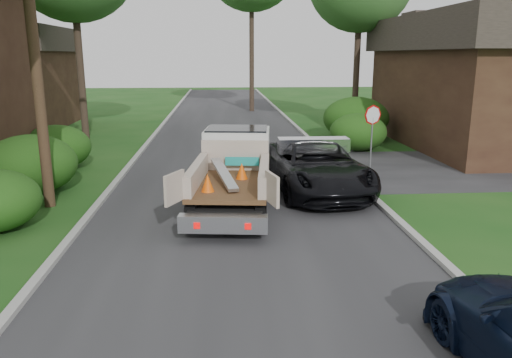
{
  "coord_description": "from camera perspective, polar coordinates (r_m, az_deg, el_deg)",
  "views": [
    {
      "loc": [
        -0.52,
        -9.31,
        4.27
      ],
      "look_at": [
        0.38,
        3.01,
        1.2
      ],
      "focal_mm": 35.0,
      "sensor_mm": 36.0,
      "label": 1
    }
  ],
  "objects": [
    {
      "name": "flatbed_truck",
      "position": [
        14.69,
        -2.45,
        1.62
      ],
      "size": [
        2.88,
        5.73,
        2.09
      ],
      "rotation": [
        0.0,
        0.0,
        -0.11
      ],
      "color": "black",
      "rests_on": "ground"
    },
    {
      "name": "curb_left",
      "position": [
        20.09,
        -14.32,
        1.42
      ],
      "size": [
        0.2,
        90.0,
        0.12
      ],
      "primitive_type": "cube",
      "color": "#9E9E99",
      "rests_on": "ground"
    },
    {
      "name": "stop_sign",
      "position": [
        19.35,
        13.16,
        6.19
      ],
      "size": [
        0.71,
        0.32,
        2.48
      ],
      "color": "slate",
      "rests_on": "ground"
    },
    {
      "name": "ground",
      "position": [
        10.26,
        -0.89,
        -10.65
      ],
      "size": [
        120.0,
        120.0,
        0.0
      ],
      "primitive_type": "plane",
      "color": "#164513",
      "rests_on": "ground"
    },
    {
      "name": "hedge_right_a",
      "position": [
        23.44,
        11.59,
        5.28
      ],
      "size": [
        2.6,
        2.6,
        1.7
      ],
      "primitive_type": "ellipsoid",
      "color": "#0F3C0D",
      "rests_on": "ground"
    },
    {
      "name": "utility_pole",
      "position": [
        15.16,
        -24.27,
        16.19
      ],
      "size": [
        2.42,
        1.25,
        10.0
      ],
      "color": "#382619",
      "rests_on": "ground"
    },
    {
      "name": "road",
      "position": [
        19.79,
        -2.55,
        1.49
      ],
      "size": [
        8.0,
        90.0,
        0.02
      ],
      "primitive_type": "cube",
      "color": "#28282B",
      "rests_on": "ground"
    },
    {
      "name": "hedge_left_c",
      "position": [
        20.6,
        -21.88,
        3.39
      ],
      "size": [
        2.6,
        2.6,
        1.7
      ],
      "primitive_type": "ellipsoid",
      "color": "#0F3C0D",
      "rests_on": "ground"
    },
    {
      "name": "house_right",
      "position": [
        26.97,
        26.38,
        10.18
      ],
      "size": [
        9.72,
        12.96,
        6.2
      ],
      "rotation": [
        0.0,
        0.0,
        1.57
      ],
      "color": "#341E15",
      "rests_on": "ground"
    },
    {
      "name": "hedge_right_b",
      "position": [
        26.46,
        11.35,
        6.81
      ],
      "size": [
        3.38,
        3.38,
        2.21
      ],
      "primitive_type": "ellipsoid",
      "color": "#0F3C0D",
      "rests_on": "ground"
    },
    {
      "name": "hedge_left_b",
      "position": [
        17.23,
        -24.37,
        1.54
      ],
      "size": [
        2.86,
        2.86,
        1.87
      ],
      "primitive_type": "ellipsoid",
      "color": "#0F3C0D",
      "rests_on": "ground"
    },
    {
      "name": "house_left_far",
      "position": [
        33.92,
        -27.13,
        10.4
      ],
      "size": [
        7.56,
        7.56,
        6.0
      ],
      "color": "#341E15",
      "rests_on": "ground"
    },
    {
      "name": "curb_right",
      "position": [
        20.3,
        9.1,
        1.81
      ],
      "size": [
        0.2,
        90.0,
        0.12
      ],
      "primitive_type": "cube",
      "color": "#9E9E99",
      "rests_on": "ground"
    },
    {
      "name": "black_pickup",
      "position": [
        16.15,
        6.77,
        1.48
      ],
      "size": [
        3.21,
        6.06,
        1.62
      ],
      "primitive_type": "imported",
      "rotation": [
        0.0,
        0.0,
        0.09
      ],
      "color": "black",
      "rests_on": "ground"
    }
  ]
}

